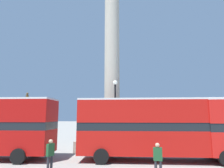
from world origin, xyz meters
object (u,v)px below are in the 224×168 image
Objects in this scene: monument_column at (112,81)px; equestrian_statue at (25,128)px; pedestrian_near_lamp at (158,158)px; street_lamp at (115,116)px; bus_b at (158,126)px; pedestrian_by_plinth at (50,153)px.

equestrian_statue is (-10.85, 3.26, -5.04)m from monument_column.
equestrian_statue reaches higher than pedestrian_near_lamp.
monument_column is 5.21m from street_lamp.
pedestrian_near_lamp is (14.18, -12.39, -0.67)m from equestrian_statue.
pedestrian_near_lamp is (-0.55, -3.90, -1.42)m from bus_b.
street_lamp is 3.40× the size of pedestrian_by_plinth.
equestrian_statue is 14.51m from pedestrian_by_plinth.
street_lamp is 3.51× the size of pedestrian_near_lamp.
pedestrian_near_lamp is (3.33, -9.13, -5.72)m from monument_column.
bus_b is 6.58× the size of pedestrian_near_lamp.
bus_b is (3.88, -5.23, -4.30)m from monument_column.
bus_b reaches higher than pedestrian_by_plinth.
street_lamp is at bearing -61.07° from equestrian_statue.
monument_column reaches higher than equestrian_statue.
monument_column is 12.41m from equestrian_statue.
monument_column is at bearing 114.08° from pedestrian_near_lamp.
pedestrian_near_lamp is at bearing -63.85° from street_lamp.
equestrian_statue is 3.37× the size of pedestrian_by_plinth.
pedestrian_by_plinth is at bearing -85.27° from equestrian_statue.
bus_b is 3.64m from street_lamp.
equestrian_statue is 13.51m from street_lamp.
pedestrian_by_plinth is (-5.93, 0.48, 0.04)m from pedestrian_near_lamp.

